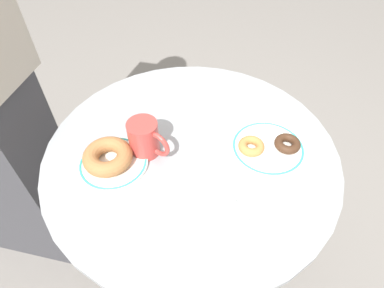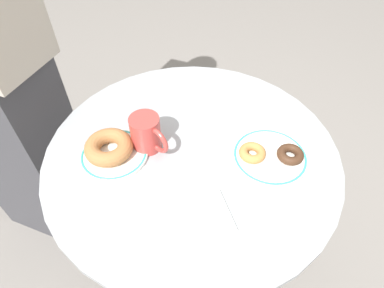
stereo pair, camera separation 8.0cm
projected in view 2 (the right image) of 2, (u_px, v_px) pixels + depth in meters
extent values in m
cube|color=gray|center=(192.00, 265.00, 1.39)|extent=(7.00, 7.00, 0.02)
cylinder|color=#999EA3|center=(192.00, 153.00, 0.84)|extent=(0.76, 0.76, 0.02)
cylinder|color=#999EA3|center=(192.00, 221.00, 1.11)|extent=(0.06, 0.06, 0.69)
cylinder|color=#999EA3|center=(192.00, 263.00, 1.37)|extent=(0.43, 0.43, 0.03)
cylinder|color=white|center=(114.00, 155.00, 0.82)|extent=(0.17, 0.17, 0.01)
torus|color=#38B2A8|center=(114.00, 154.00, 0.82)|extent=(0.17, 0.17, 0.01)
cylinder|color=white|center=(270.00, 157.00, 0.82)|extent=(0.19, 0.19, 0.01)
torus|color=#38B2A8|center=(270.00, 156.00, 0.81)|extent=(0.18, 0.18, 0.01)
torus|color=#A36B3D|center=(109.00, 147.00, 0.80)|extent=(0.15, 0.15, 0.04)
torus|color=#422819|center=(290.00, 154.00, 0.80)|extent=(0.08, 0.08, 0.02)
torus|color=#BC7F42|center=(252.00, 153.00, 0.80)|extent=(0.09, 0.09, 0.02)
cube|color=white|center=(197.00, 218.00, 0.70)|extent=(0.17, 0.15, 0.01)
cylinder|color=#B73D38|center=(146.00, 133.00, 0.81)|extent=(0.08, 0.08, 0.10)
torus|color=#B73D38|center=(157.00, 140.00, 0.79)|extent=(0.06, 0.06, 0.07)
cube|color=#3D3D42|center=(27.00, 155.00, 1.22)|extent=(0.44, 0.34, 0.86)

